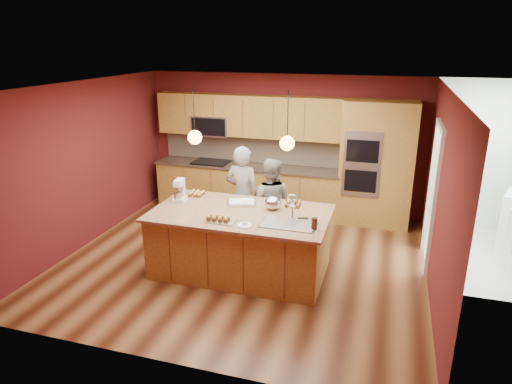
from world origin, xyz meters
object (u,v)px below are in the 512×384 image
(stand_mixer, at_px, (180,192))
(mixing_bowl, at_px, (273,203))
(person_left, at_px, (243,196))
(person_right, at_px, (270,203))
(island, at_px, (242,241))

(stand_mixer, relative_size, mixing_bowl, 1.37)
(person_left, relative_size, person_right, 1.12)
(person_left, height_order, person_right, person_left)
(person_right, bearing_deg, person_left, -3.25)
(island, xyz_separation_m, mixing_bowl, (0.40, 0.24, 0.56))
(person_right, distance_m, mixing_bowl, 0.82)
(island, bearing_deg, stand_mixer, 170.07)
(island, distance_m, mixing_bowl, 0.73)
(person_right, xyz_separation_m, mixing_bowl, (0.24, -0.73, 0.29))
(stand_mixer, bearing_deg, island, -17.79)
(person_right, relative_size, stand_mixer, 4.46)
(person_left, distance_m, stand_mixer, 1.12)
(person_left, distance_m, mixing_bowl, 1.04)
(mixing_bowl, bearing_deg, stand_mixer, -177.84)
(person_right, bearing_deg, island, 77.23)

